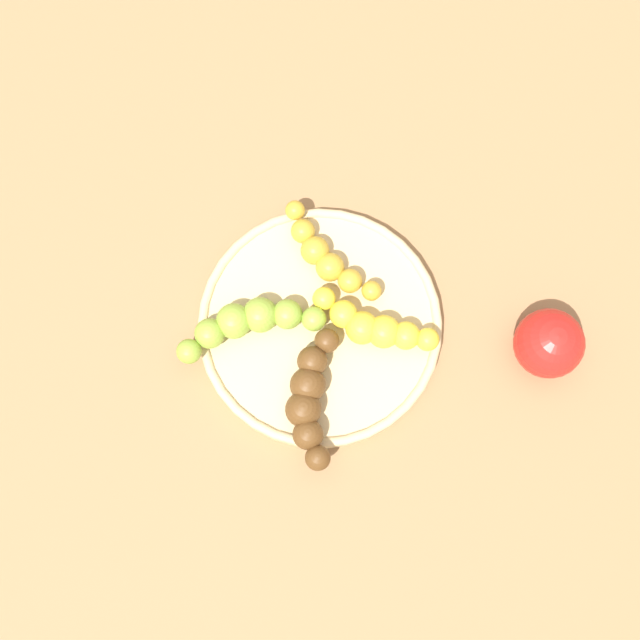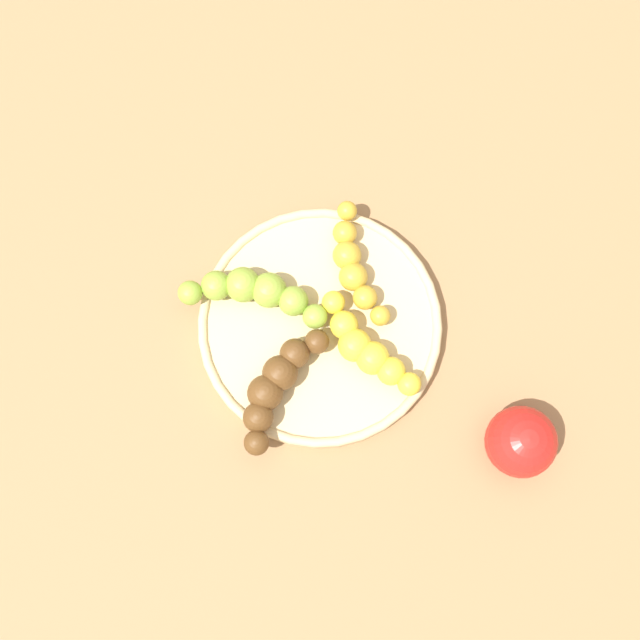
% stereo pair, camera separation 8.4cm
% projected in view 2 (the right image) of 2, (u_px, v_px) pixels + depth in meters
% --- Properties ---
extents(ground_plane, '(2.40, 2.40, 0.00)m').
position_uv_depth(ground_plane, '(320.00, 328.00, 0.88)').
color(ground_plane, '#936D47').
extents(fruit_bowl, '(0.26, 0.26, 0.02)m').
position_uv_depth(fruit_bowl, '(320.00, 325.00, 0.87)').
color(fruit_bowl, '#D1B784').
rests_on(fruit_bowl, ground_plane).
extents(banana_overripe, '(0.14, 0.06, 0.04)m').
position_uv_depth(banana_overripe, '(276.00, 385.00, 0.83)').
color(banana_overripe, '#593819').
rests_on(banana_overripe, fruit_bowl).
extents(banana_yellow, '(0.06, 0.13, 0.03)m').
position_uv_depth(banana_yellow, '(366.00, 349.00, 0.84)').
color(banana_yellow, yellow).
rests_on(banana_yellow, fruit_bowl).
extents(banana_spotted, '(0.09, 0.12, 0.03)m').
position_uv_depth(banana_spotted, '(354.00, 265.00, 0.86)').
color(banana_spotted, gold).
rests_on(banana_spotted, fruit_bowl).
extents(banana_green, '(0.08, 0.14, 0.04)m').
position_uv_depth(banana_green, '(255.00, 293.00, 0.85)').
color(banana_green, '#8CAD38').
rests_on(banana_green, fruit_bowl).
extents(apple_red, '(0.07, 0.07, 0.07)m').
position_uv_depth(apple_red, '(521.00, 442.00, 0.82)').
color(apple_red, red).
rests_on(apple_red, ground_plane).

